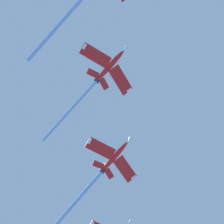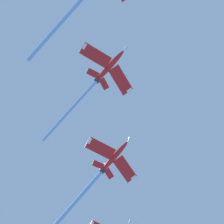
% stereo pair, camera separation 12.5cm
% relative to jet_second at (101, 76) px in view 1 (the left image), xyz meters
% --- Properties ---
extents(jet_second, '(31.60, 19.55, 15.74)m').
position_rel_jet_second_xyz_m(jet_second, '(0.00, 0.00, 0.00)').
color(jet_second, red).
extents(jet_third, '(32.29, 20.59, 15.15)m').
position_rel_jet_second_xyz_m(jet_third, '(-10.70, 26.48, -7.92)').
color(jet_third, red).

